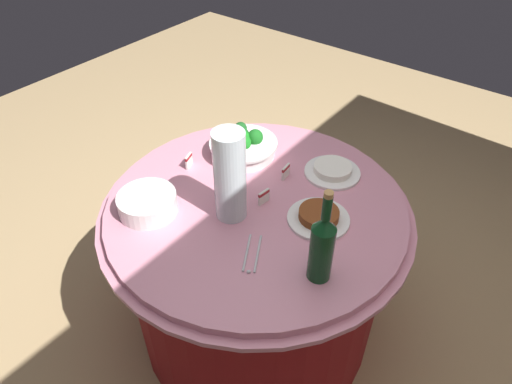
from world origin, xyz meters
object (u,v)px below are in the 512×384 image
Objects in this scene: broccoli_bowl at (242,145)px; decorative_fruit_vase at (230,178)px; wine_bottle at (322,246)px; serving_tongs at (252,255)px; label_placard_mid at (264,196)px; label_placard_rear at (286,171)px; plate_stack at (148,203)px; food_plate_rice at (332,170)px; label_placard_front at (189,160)px; food_plate_stir_fry at (319,217)px.

decorative_fruit_vase is at bearing 32.87° from broccoli_bowl.
wine_bottle is 2.09× the size of serving_tongs.
serving_tongs is at bearing 28.65° from label_placard_mid.
label_placard_rear reaches higher than serving_tongs.
broccoli_bowl is at bearing -137.93° from serving_tongs.
plate_stack is 0.66m from wine_bottle.
food_plate_rice is 4.00× the size of label_placard_mid.
label_placard_rear is at bearing 173.41° from decorative_fruit_vase.
broccoli_bowl is 0.48m from plate_stack.
label_placard_front is at bearing -89.18° from label_placard_mid.
wine_bottle is at bearing 77.01° from label_placard_front.
label_placard_front is (-0.22, -0.50, 0.03)m from serving_tongs.
food_plate_stir_fry is at bearing 20.58° from food_plate_rice.
broccoli_bowl is at bearing 174.36° from plate_stack.
wine_bottle is 6.11× the size of label_placard_mid.
label_placard_mid is at bearing 133.63° from plate_stack.
serving_tongs is at bearing 42.07° from broccoli_bowl.
food_plate_rice is (-0.42, 0.16, -0.14)m from decorative_fruit_vase.
decorative_fruit_vase is 2.12× the size of serving_tongs.
plate_stack is 0.29m from label_placard_front.
plate_stack is 3.82× the size of label_placard_mid.
label_placard_rear is (-0.34, -0.36, -0.10)m from wine_bottle.
wine_bottle is (-0.12, 0.64, 0.09)m from plate_stack.
food_plate_stir_fry is at bearing 101.65° from label_placard_mid.
label_placard_mid is (-0.01, 0.37, 0.00)m from label_placard_front.
serving_tongs is 0.54m from food_plate_rice.
label_placard_mid is at bearing 154.80° from decorative_fruit_vase.
broccoli_bowl reaches higher than plate_stack.
label_placard_mid is at bearing -116.53° from wine_bottle.
label_placard_rear is (-0.18, 0.35, 0.00)m from label_placard_front.
decorative_fruit_vase is 6.18× the size of label_placard_rear.
broccoli_bowl is 5.09× the size of label_placard_mid.
label_placard_mid is (0.04, -0.21, 0.01)m from food_plate_stir_fry.
food_plate_stir_fry is (-0.33, 0.51, -0.02)m from plate_stack.
decorative_fruit_vase is 0.34m from food_plate_stir_fry.
decorative_fruit_vase reaches higher than food_plate_stir_fry.
food_plate_rice is (-0.26, -0.10, -0.00)m from food_plate_stir_fry.
food_plate_rice is 0.57m from label_placard_front.
plate_stack is at bearing -31.32° from label_placard_rear.
serving_tongs is at bearing 65.64° from label_placard_front.
plate_stack is 0.72m from food_plate_rice.
wine_bottle is at bearing 58.76° from broccoli_bowl.
wine_bottle is at bearing 63.47° from label_placard_mid.
serving_tongs is at bearing 97.56° from plate_stack.
label_placard_mid is (0.19, 0.25, -0.02)m from broccoli_bowl.
broccoli_bowl is 0.38m from decorative_fruit_vase.
plate_stack is (0.48, -0.05, -0.01)m from broccoli_bowl.
label_placard_mid is at bearing 90.82° from label_placard_front.
decorative_fruit_vase is (-0.05, -0.39, 0.03)m from wine_bottle.
label_placard_rear is at bearing -159.86° from serving_tongs.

